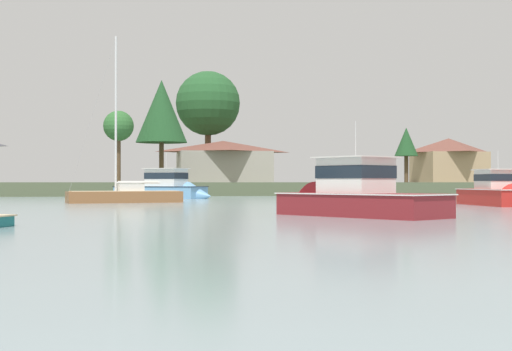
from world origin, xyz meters
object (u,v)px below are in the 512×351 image
at_px(sailboat_wood, 125,199).
at_px(cruiser_red, 502,197).
at_px(cruiser_maroon, 345,203).
at_px(cruiser_skyblue, 169,191).
at_px(mooring_buoy_green, 70,198).
at_px(mooring_buoy_red, 495,196).

relative_size(sailboat_wood, cruiser_red, 1.53).
bearing_deg(cruiser_red, cruiser_maroon, -140.16).
bearing_deg(cruiser_skyblue, sailboat_wood, -106.29).
bearing_deg(mooring_buoy_green, cruiser_skyblue, -6.64).
distance_m(sailboat_wood, cruiser_maroon, 24.46).
bearing_deg(mooring_buoy_green, cruiser_maroon, -68.85).
bearing_deg(cruiser_skyblue, cruiser_maroon, -81.26).
relative_size(cruiser_skyblue, cruiser_red, 1.15).
height_order(cruiser_skyblue, mooring_buoy_green, cruiser_skyblue).
relative_size(cruiser_red, mooring_buoy_red, 16.70).
distance_m(cruiser_skyblue, mooring_buoy_red, 32.06).
bearing_deg(cruiser_red, mooring_buoy_red, 62.90).
bearing_deg(cruiser_skyblue, mooring_buoy_red, 0.30).
bearing_deg(mooring_buoy_red, mooring_buoy_green, 178.80).
distance_m(sailboat_wood, mooring_buoy_red, 38.61).
relative_size(cruiser_maroon, mooring_buoy_red, 18.27).
bearing_deg(mooring_buoy_green, sailboat_wood, -71.77).
bearing_deg(cruiser_red, cruiser_skyblue, 128.03).
bearing_deg(cruiser_maroon, mooring_buoy_green, 111.15).
bearing_deg(cruiser_maroon, mooring_buoy_red, 53.92).
xyz_separation_m(cruiser_red, cruiser_maroon, (-13.76, -11.48, 0.06)).
bearing_deg(mooring_buoy_red, sailboat_wood, -159.00).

